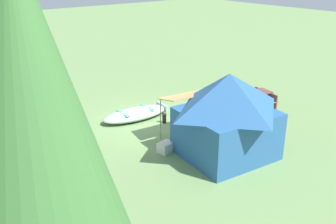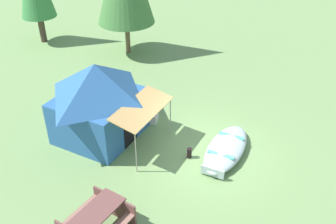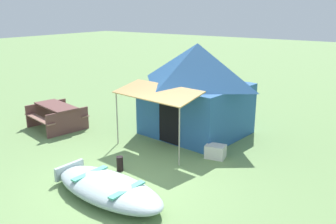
# 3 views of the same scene
# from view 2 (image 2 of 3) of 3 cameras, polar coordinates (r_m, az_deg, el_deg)

# --- Properties ---
(ground_plane) EXTENTS (80.00, 80.00, 0.00)m
(ground_plane) POSITION_cam_2_polar(r_m,az_deg,el_deg) (13.28, 5.45, -5.85)
(ground_plane) COLOR #6D9055
(beached_rowboat) EXTENTS (2.94, 1.38, 0.41)m
(beached_rowboat) POSITION_cam_2_polar(r_m,az_deg,el_deg) (13.13, 8.63, -5.45)
(beached_rowboat) COLOR #A4B8BA
(beached_rowboat) RESTS_ON ground_plane
(canvas_cabin_tent) EXTENTS (3.24, 3.94, 2.81)m
(canvas_cabin_tent) POSITION_cam_2_polar(r_m,az_deg,el_deg) (13.45, -10.37, 1.83)
(canvas_cabin_tent) COLOR #2A5B96
(canvas_cabin_tent) RESTS_ON ground_plane
(picnic_table) EXTENTS (1.90, 1.72, 0.78)m
(picnic_table) POSITION_cam_2_polar(r_m,az_deg,el_deg) (10.52, -10.63, -15.61)
(picnic_table) COLOR brown
(picnic_table) RESTS_ON ground_plane
(cooler_box) EXTENTS (0.57, 0.46, 0.36)m
(cooler_box) POSITION_cam_2_polar(r_m,az_deg,el_deg) (14.62, -2.36, -0.81)
(cooler_box) COLOR silver
(cooler_box) RESTS_ON ground_plane
(fuel_can) EXTENTS (0.20, 0.20, 0.37)m
(fuel_can) POSITION_cam_2_polar(r_m,az_deg,el_deg) (12.87, 3.20, -6.15)
(fuel_can) COLOR black
(fuel_can) RESTS_ON ground_plane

